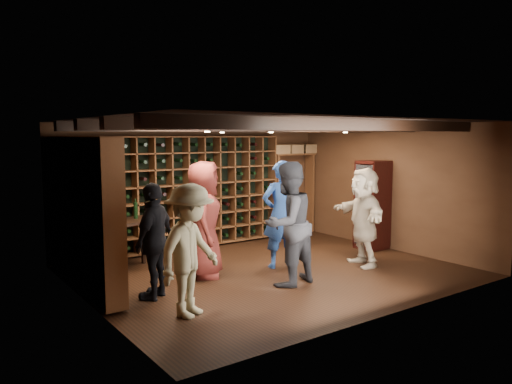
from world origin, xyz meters
TOP-DOWN VIEW (x-y plane):
  - ground at (0.00, 0.00)m, footprint 6.00×6.00m
  - room_shell at (0.00, 0.05)m, footprint 6.00×6.00m
  - wine_rack_back at (-0.52, 2.33)m, footprint 4.65×0.30m
  - wine_rack_left at (-2.83, 0.82)m, footprint 0.30×2.65m
  - crate_shelf at (2.41, 2.32)m, footprint 1.20×0.32m
  - display_cabinet at (2.71, 0.20)m, footprint 0.55×0.50m
  - man_blue_shirt at (0.31, 0.12)m, footprint 0.77×0.61m
  - man_grey_suit at (-0.23, -0.73)m, footprint 1.03×0.87m
  - guest_red_floral at (-1.06, 0.39)m, footprint 0.98×1.09m
  - guest_woman_black at (-2.14, -0.14)m, footprint 1.00×0.90m
  - guest_khaki at (-2.08, -1.06)m, footprint 1.25×1.05m
  - guest_beige at (1.59, -0.60)m, footprint 1.04×1.67m
  - tasting_table at (-1.98, 1.38)m, footprint 1.26×0.85m

SIDE VIEW (x-z plane):
  - ground at x=0.00m, z-range 0.00..0.00m
  - tasting_table at x=-1.98m, z-range 0.19..1.34m
  - guest_woman_black at x=-2.14m, z-range 0.00..1.63m
  - guest_khaki at x=-2.08m, z-range 0.00..1.68m
  - display_cabinet at x=2.71m, z-range -0.02..1.73m
  - guest_beige at x=1.59m, z-range 0.00..1.72m
  - man_blue_shirt at x=0.31m, z-range 0.00..1.85m
  - guest_red_floral at x=-1.06m, z-range 0.00..1.87m
  - man_grey_suit at x=-0.23m, z-range 0.00..1.89m
  - wine_rack_back at x=-0.52m, z-range 0.05..2.25m
  - wine_rack_left at x=-2.83m, z-range 0.05..2.25m
  - crate_shelf at x=2.41m, z-range 0.54..2.60m
  - room_shell at x=0.00m, z-range -0.58..5.42m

